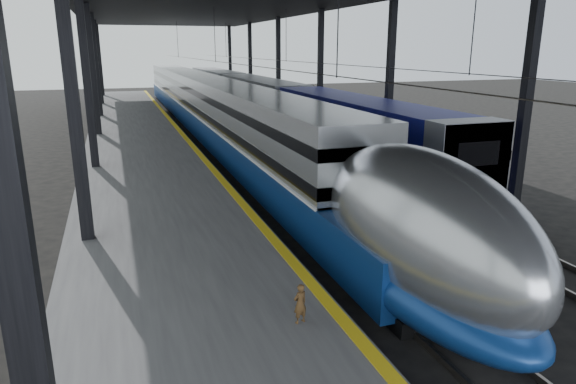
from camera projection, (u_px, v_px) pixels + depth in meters
name	position (u px, v px, depth m)	size (l,w,h in m)	color
ground	(339.00, 319.00, 12.50)	(160.00, 160.00, 0.00)	black
platform	(141.00, 154.00, 29.52)	(6.00, 80.00, 1.00)	#4C4C4F
yellow_strip	(189.00, 142.00, 30.25)	(0.30, 80.00, 0.01)	yellow
rails	(274.00, 152.00, 32.10)	(6.52, 80.00, 0.16)	slate
tgv_train	(211.00, 110.00, 37.58)	(2.97, 65.20, 4.25)	#A9ABB0
second_train	(262.00, 102.00, 42.78)	(2.85, 56.05, 3.93)	navy
child	(300.00, 304.00, 10.27)	(0.31, 0.20, 0.85)	#4D3419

